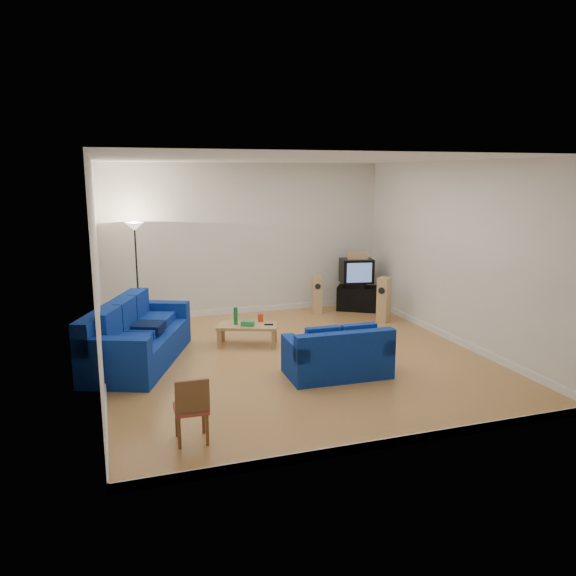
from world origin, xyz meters
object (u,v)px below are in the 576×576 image
object	(u,v)px
sofa_three_seat	(135,341)
tv_stand	(357,298)
coffee_table	(247,327)
television	(356,271)
sofa_loveseat	(338,358)

from	to	relation	value
sofa_three_seat	tv_stand	xyz separation A→B (m)	(4.90, 2.10, -0.09)
coffee_table	television	size ratio (longest dim) A/B	1.53
sofa_three_seat	coffee_table	size ratio (longest dim) A/B	2.33
tv_stand	sofa_loveseat	bearing A→B (deg)	-87.47
coffee_table	television	distance (m)	3.43
coffee_table	sofa_three_seat	bearing A→B (deg)	-170.27
tv_stand	television	world-z (taller)	television
coffee_table	television	world-z (taller)	television
sofa_loveseat	coffee_table	bearing A→B (deg)	117.14
sofa_loveseat	tv_stand	world-z (taller)	sofa_loveseat
sofa_loveseat	television	xyz separation A→B (m)	(2.00, 3.65, 0.61)
sofa_three_seat	coffee_table	xyz separation A→B (m)	(1.94, 0.33, -0.03)
television	tv_stand	bearing A→B (deg)	37.48
television	sofa_three_seat	bearing A→B (deg)	-146.01
sofa_three_seat	television	distance (m)	5.30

